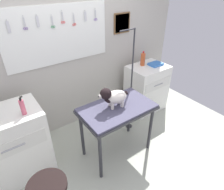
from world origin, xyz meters
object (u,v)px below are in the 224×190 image
Objects in this scene: counter_left at (13,145)px; soda_bottle at (143,59)px; cabinet_right at (146,88)px; dog at (113,97)px; grooming_arm at (131,88)px; grooming_table at (117,112)px; pump_bottle_white at (23,107)px.

counter_left is 3.75× the size of soda_bottle.
counter_left is 1.07× the size of cabinet_right.
dog is at bearing -20.09° from counter_left.
grooming_arm is at bearing -157.67° from cabinet_right.
cabinet_right is 3.49× the size of soda_bottle.
grooming_table is 1.12m from pump_bottle_white.
dog is 1.56× the size of soda_bottle.
grooming_table is at bearing -41.13° from dog.
counter_left is (-1.73, 0.16, -0.30)m from grooming_arm.
pump_bottle_white is 0.89× the size of soda_bottle.
dog is (-0.04, 0.04, 0.24)m from grooming_table.
soda_bottle reaches higher than counter_left.
counter_left is at bearing -175.12° from soda_bottle.
grooming_arm reaches higher than cabinet_right.
pump_bottle_white reaches higher than soda_bottle.
grooming_arm reaches higher than dog.
soda_bottle is (1.06, 0.67, 0.28)m from grooming_table.
pump_bottle_white is at bearing -33.26° from counter_left.
dog is 0.45× the size of cabinet_right.
cabinet_right is 0.57m from soda_bottle.
counter_left is (-1.24, 0.47, -0.24)m from grooming_table.
cabinet_right is (0.62, 0.26, -0.33)m from grooming_arm.
dog is 1.03m from pump_bottle_white.
grooming_arm is 0.63m from dog.
cabinet_right reaches higher than grooming_table.
pump_bottle_white is (-0.98, 0.30, 0.08)m from dog.
dog reaches higher than counter_left.
counter_left is at bearing 174.61° from grooming_arm.
grooming_table is 0.58× the size of grooming_arm.
counter_left is 2.36m from soda_bottle.
grooming_arm is at bearing -147.72° from soda_bottle.
pump_bottle_white is (-1.51, 0.02, 0.26)m from grooming_arm.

